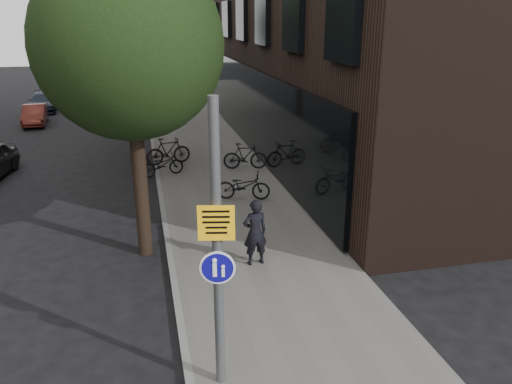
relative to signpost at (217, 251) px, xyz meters
name	(u,v)px	position (x,y,z in m)	size (l,w,h in m)	color
ground	(289,341)	(1.48, 0.92, -2.54)	(120.00, 120.00, 0.00)	black
sidewalk	(219,180)	(1.73, 10.92, -2.48)	(4.50, 60.00, 0.12)	#5E5C57
curb_edge	(159,184)	(-0.52, 10.92, -2.47)	(0.15, 60.00, 0.13)	slate
street_tree_near	(133,53)	(-1.05, 5.56, 2.57)	(4.40, 4.40, 7.50)	black
street_tree_mid	(133,38)	(-1.05, 14.06, 2.57)	(5.00, 5.00, 7.80)	black
street_tree_far	(133,31)	(-1.05, 23.06, 2.57)	(5.00, 5.00, 7.80)	black
signpost	(217,251)	(0.00, 0.00, 0.00)	(0.55, 0.16, 4.79)	#595B5E
pedestrian	(255,232)	(1.51, 3.98, -1.58)	(0.62, 0.40, 1.69)	black
parked_bike_facade_near	(243,186)	(2.17, 8.55, -1.95)	(0.62, 1.78, 0.93)	black
parked_bike_facade_far	(245,156)	(2.96, 11.97, -1.89)	(0.49, 1.75, 1.05)	black
parked_bike_curb_near	(162,165)	(-0.32, 11.81, -1.98)	(0.58, 1.68, 0.88)	black
parked_bike_curb_far	(168,151)	(0.01, 13.36, -1.87)	(0.52, 1.84, 1.10)	black
parked_car_mid	(35,115)	(-6.89, 23.65, -1.98)	(1.19, 3.40, 1.12)	maroon
parked_car_far	(44,102)	(-7.11, 28.21, -1.96)	(1.64, 4.03, 1.17)	#1C2433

